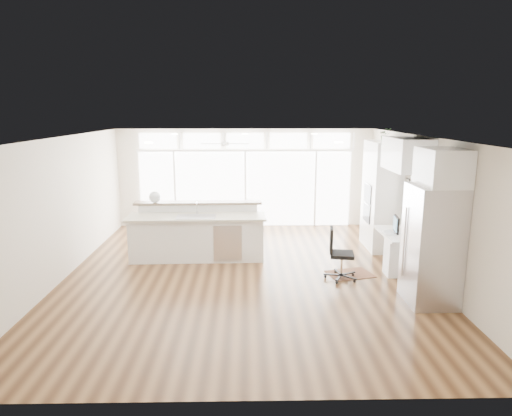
{
  "coord_description": "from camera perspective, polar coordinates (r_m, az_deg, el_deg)",
  "views": [
    {
      "loc": [
        0.04,
        -8.54,
        3.19
      ],
      "look_at": [
        0.23,
        0.6,
        1.23
      ],
      "focal_mm": 32.0,
      "sensor_mm": 36.0,
      "label": 1
    }
  ],
  "objects": [
    {
      "name": "floor",
      "position": [
        9.12,
        -1.37,
        -8.42
      ],
      "size": [
        7.0,
        8.0,
        0.02
      ],
      "primitive_type": "cube",
      "color": "#442814",
      "rests_on": "ground"
    },
    {
      "name": "recessed_lights",
      "position": [
        8.75,
        -1.45,
        8.78
      ],
      "size": [
        3.4,
        3.0,
        0.02
      ],
      "primitive_type": "cube",
      "color": "white",
      "rests_on": "ceiling"
    },
    {
      "name": "potted_plant",
      "position": [
        10.82,
        15.83,
        8.63
      ],
      "size": [
        0.28,
        0.31,
        0.23
      ],
      "primitive_type": "imported",
      "rotation": [
        0.0,
        0.0,
        -0.05
      ],
      "color": "#295825",
      "rests_on": "oven_cabinet"
    },
    {
      "name": "wall_left",
      "position": [
        9.43,
        -23.21,
        -0.12
      ],
      "size": [
        0.04,
        8.0,
        2.7
      ],
      "primitive_type": "cube",
      "color": "silver",
      "rests_on": "floor"
    },
    {
      "name": "upper_cabinets",
      "position": [
        9.41,
        18.37,
        6.4
      ],
      "size": [
        0.64,
        1.3,
        0.64
      ],
      "primitive_type": "cube",
      "color": "white",
      "rests_on": "wall_right"
    },
    {
      "name": "framed_photos",
      "position": [
        10.22,
        18.41,
        1.41
      ],
      "size": [
        0.06,
        0.22,
        0.8
      ],
      "primitive_type": "cube",
      "color": "black",
      "rests_on": "wall_right"
    },
    {
      "name": "office_chair",
      "position": [
        8.91,
        10.69,
        -5.66
      ],
      "size": [
        0.59,
        0.55,
        1.0
      ],
      "primitive_type": "cube",
      "rotation": [
        0.0,
        0.0,
        -0.15
      ],
      "color": "black",
      "rests_on": "floor"
    },
    {
      "name": "ceiling",
      "position": [
        8.55,
        -1.46,
        8.84
      ],
      "size": [
        7.0,
        8.0,
        0.02
      ],
      "primitive_type": "cube",
      "color": "white",
      "rests_on": "wall_back"
    },
    {
      "name": "wall_front",
      "position": [
        4.9,
        -1.59,
        -9.94
      ],
      "size": [
        7.0,
        0.04,
        2.7
      ],
      "primitive_type": "cube",
      "color": "silver",
      "rests_on": "floor"
    },
    {
      "name": "wall_right",
      "position": [
        9.39,
        20.46,
        0.06
      ],
      "size": [
        0.04,
        8.0,
        2.7
      ],
      "primitive_type": "cube",
      "color": "silver",
      "rests_on": "floor"
    },
    {
      "name": "rug",
      "position": [
        9.33,
        11.66,
        -8.08
      ],
      "size": [
        0.98,
        0.81,
        0.01
      ],
      "primitive_type": "cube",
      "rotation": [
        0.0,
        0.0,
        0.26
      ],
      "color": "#3B1D12",
      "rests_on": "floor"
    },
    {
      "name": "glass_wall",
      "position": [
        12.66,
        -1.34,
        2.39
      ],
      "size": [
        5.8,
        0.06,
        2.08
      ],
      "primitive_type": "cube",
      "color": "white",
      "rests_on": "wall_back"
    },
    {
      "name": "oven_cabinet",
      "position": [
        10.97,
        15.43,
        1.5
      ],
      "size": [
        0.64,
        1.2,
        2.5
      ],
      "primitive_type": "cube",
      "color": "white",
      "rests_on": "floor"
    },
    {
      "name": "fridge_cabinet",
      "position": [
        7.89,
        22.29,
        4.75
      ],
      "size": [
        0.64,
        0.9,
        0.6
      ],
      "primitive_type": "cube",
      "color": "white",
      "rests_on": "wall_right"
    },
    {
      "name": "kitchen_island",
      "position": [
        10.0,
        -7.36,
        -3.05
      ],
      "size": [
        2.99,
        1.18,
        1.18
      ],
      "primitive_type": "cube",
      "rotation": [
        0.0,
        0.0,
        0.02
      ],
      "color": "white",
      "rests_on": "floor"
    },
    {
      "name": "keyboard",
      "position": [
        9.59,
        16.11,
        -2.98
      ],
      "size": [
        0.18,
        0.36,
        0.02
      ],
      "primitive_type": "cube",
      "rotation": [
        0.0,
        0.0,
        -0.14
      ],
      "color": "silver",
      "rests_on": "desk_nook"
    },
    {
      "name": "transom_row",
      "position": [
        12.5,
        -1.37,
        8.41
      ],
      "size": [
        5.9,
        0.06,
        0.4
      ],
      "primitive_type": "cube",
      "color": "white",
      "rests_on": "wall_back"
    },
    {
      "name": "desk_window",
      "position": [
        9.62,
        19.68,
        1.6
      ],
      "size": [
        0.04,
        0.85,
        0.85
      ],
      "primitive_type": "cube",
      "color": "white",
      "rests_on": "wall_right"
    },
    {
      "name": "refrigerator",
      "position": [
        8.12,
        21.16,
        -4.37
      ],
      "size": [
        0.76,
        0.9,
        2.0
      ],
      "primitive_type": "cube",
      "color": "silver",
      "rests_on": "floor"
    },
    {
      "name": "desk_nook",
      "position": [
        9.78,
        17.38,
        -5.15
      ],
      "size": [
        0.72,
        1.3,
        0.76
      ],
      "primitive_type": "cube",
      "color": "white",
      "rests_on": "floor"
    },
    {
      "name": "wall_back",
      "position": [
        12.67,
        -1.34,
        3.78
      ],
      "size": [
        7.0,
        0.04,
        2.7
      ],
      "primitive_type": "cube",
      "color": "silver",
      "rests_on": "floor"
    },
    {
      "name": "fishbowl",
      "position": [
        10.35,
        -12.53,
        1.36
      ],
      "size": [
        0.26,
        0.26,
        0.26
      ],
      "primitive_type": "sphere",
      "rotation": [
        0.0,
        0.0,
        0.01
      ],
      "color": "white",
      "rests_on": "kitchen_island"
    },
    {
      "name": "ceiling_fan",
      "position": [
        11.37,
        -3.93,
        8.52
      ],
      "size": [
        1.16,
        1.16,
        0.32
      ],
      "primitive_type": "cube",
      "color": "white",
      "rests_on": "ceiling"
    },
    {
      "name": "monitor",
      "position": [
        9.6,
        17.14,
        -1.95
      ],
      "size": [
        0.14,
        0.45,
        0.37
      ],
      "primitive_type": "cube",
      "rotation": [
        0.0,
        0.0,
        -0.14
      ],
      "color": "black",
      "rests_on": "desk_nook"
    }
  ]
}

